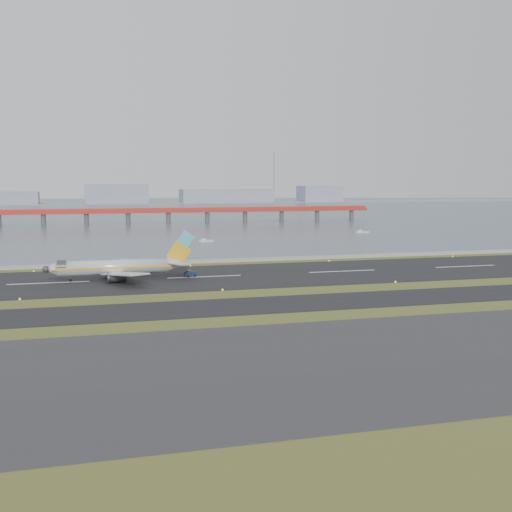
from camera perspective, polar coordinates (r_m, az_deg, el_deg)
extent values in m
plane|color=#3B4619|center=(144.09, -2.36, -3.60)|extent=(1000.00, 1000.00, 0.00)
cube|color=#2F2F31|center=(92.68, 5.47, -9.40)|extent=(1000.00, 50.00, 0.10)
cube|color=black|center=(132.62, -1.18, -4.47)|extent=(1000.00, 18.00, 0.10)
cube|color=black|center=(173.05, -4.61, -1.87)|extent=(1000.00, 45.00, 0.10)
cube|color=#989892|center=(202.27, -6.21, -0.52)|extent=(1000.00, 2.50, 1.00)
cube|color=#4D606E|center=(599.54, -12.38, 4.05)|extent=(1400.00, 800.00, 1.30)
cube|color=red|center=(392.02, -7.80, 3.95)|extent=(260.00, 5.00, 1.60)
cube|color=red|center=(391.96, -7.81, 4.17)|extent=(260.00, 0.40, 1.40)
cylinder|color=#4C4C51|center=(392.26, -7.79, 3.29)|extent=(2.80, 2.80, 7.00)
cylinder|color=#4C4C51|center=(416.00, 5.45, 3.51)|extent=(2.80, 2.80, 7.00)
cube|color=#8C95A6|center=(759.25, -13.04, 4.55)|extent=(1400.00, 80.00, 1.00)
cube|color=#8C95A6|center=(759.44, -12.30, 5.40)|extent=(70.00, 35.00, 22.00)
cube|color=#8C95A6|center=(777.60, -2.65, 5.35)|extent=(110.00, 35.00, 16.00)
cube|color=#8C95A6|center=(812.57, 5.67, 5.53)|extent=(50.00, 35.00, 20.00)
cylinder|color=#8C95A6|center=(792.85, 1.60, 6.97)|extent=(1.80, 1.80, 60.00)
cylinder|color=silver|center=(170.40, -12.52, -0.97)|extent=(28.00, 3.80, 3.80)
cone|color=silver|center=(170.36, -17.76, -1.13)|extent=(3.20, 3.80, 3.80)
cone|color=silver|center=(171.90, -7.12, -0.69)|extent=(5.00, 3.80, 3.80)
cube|color=yellow|center=(168.49, -12.48, -1.05)|extent=(31.00, 0.06, 0.45)
cube|color=yellow|center=(172.30, -12.55, -0.88)|extent=(31.00, 0.06, 0.45)
cube|color=silver|center=(162.21, -11.58, -1.57)|extent=(11.31, 15.89, 1.66)
cube|color=silver|center=(179.02, -11.95, -0.82)|extent=(11.31, 15.89, 1.66)
cylinder|color=#38383D|center=(164.75, -12.22, -1.88)|extent=(4.20, 2.10, 2.10)
cylinder|color=#38383D|center=(176.61, -12.44, -1.32)|extent=(4.20, 2.10, 2.10)
cube|color=yellow|center=(171.67, -6.87, 0.28)|extent=(6.80, 0.35, 6.85)
cube|color=#4DC1DC|center=(171.60, -6.26, 1.52)|extent=(4.85, 0.37, 4.90)
cube|color=silver|center=(168.15, -6.84, -0.68)|extent=(5.64, 6.80, 0.22)
cube|color=silver|center=(175.62, -7.21, -0.37)|extent=(5.64, 6.80, 0.22)
cylinder|color=black|center=(170.64, -16.18, -2.10)|extent=(0.80, 0.28, 0.80)
cylinder|color=black|center=(168.12, -11.93, -2.07)|extent=(1.00, 0.38, 1.00)
cylinder|color=black|center=(173.65, -12.05, -1.80)|extent=(1.00, 0.38, 1.00)
cube|color=#131F36|center=(173.15, -5.87, -1.61)|extent=(3.34, 2.48, 1.12)
cube|color=#38383D|center=(172.88, -5.98, -1.38)|extent=(1.66, 1.72, 0.65)
cylinder|color=black|center=(172.11, -6.06, -1.84)|extent=(0.71, 0.46, 0.65)
cylinder|color=black|center=(173.43, -6.28, -1.77)|extent=(0.71, 0.46, 0.65)
cylinder|color=black|center=(173.02, -5.45, -1.78)|extent=(0.71, 0.46, 0.65)
cylinder|color=black|center=(174.33, -5.67, -1.72)|extent=(0.71, 0.46, 0.65)
cube|color=silver|center=(272.85, -4.44, 1.33)|extent=(6.71, 4.11, 0.82)
cube|color=silver|center=(272.08, -4.69, 1.46)|extent=(2.22, 2.01, 0.82)
cube|color=silver|center=(324.50, 9.47, 2.10)|extent=(6.71, 4.44, 0.83)
cube|color=silver|center=(324.41, 9.23, 2.24)|extent=(2.28, 2.09, 0.83)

